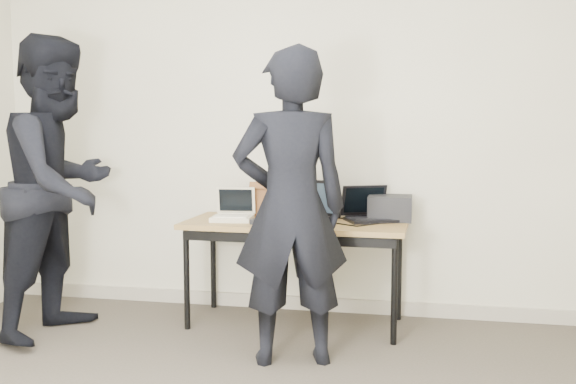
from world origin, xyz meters
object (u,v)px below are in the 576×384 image
(desk, at_px, (295,230))
(person_observer, at_px, (61,187))
(leather_satchel, at_px, (276,199))
(person_typist, at_px, (291,207))
(laptop_right, at_px, (368,213))
(laptop_center, at_px, (308,212))
(laptop_beige, at_px, (233,214))
(equipment_box, at_px, (390,208))

(desk, relative_size, person_observer, 0.78)
(leather_satchel, distance_m, person_observer, 1.47)
(leather_satchel, xyz_separation_m, person_observer, (-1.30, -0.67, 0.13))
(desk, distance_m, person_typist, 0.73)
(person_observer, bearing_deg, laptop_right, -65.02)
(laptop_center, height_order, laptop_right, laptop_center)
(laptop_center, bearing_deg, laptop_right, 37.15)
(person_typist, bearing_deg, laptop_right, -132.01)
(laptop_right, xyz_separation_m, leather_satchel, (-0.66, 0.07, 0.07))
(laptop_beige, xyz_separation_m, laptop_center, (0.52, 0.03, 0.02))
(person_typist, bearing_deg, equipment_box, -138.68)
(laptop_beige, relative_size, laptop_center, 0.65)
(laptop_right, bearing_deg, laptop_beige, 166.26)
(equipment_box, distance_m, person_observer, 2.21)
(equipment_box, bearing_deg, laptop_center, -162.27)
(person_typist, height_order, person_observer, person_observer)
(laptop_center, distance_m, equipment_box, 0.57)
(leather_satchel, bearing_deg, laptop_beige, -138.76)
(laptop_beige, bearing_deg, person_typist, -55.87)
(laptop_right, bearing_deg, person_typist, -138.66)
(leather_satchel, bearing_deg, laptop_right, -8.51)
(leather_satchel, relative_size, person_typist, 0.20)
(leather_satchel, distance_m, person_typist, 0.95)
(laptop_right, xyz_separation_m, person_observer, (-1.96, -0.60, 0.20))
(laptop_center, distance_m, leather_satchel, 0.34)
(equipment_box, height_order, person_observer, person_observer)
(desk, relative_size, leather_satchel, 4.14)
(laptop_right, distance_m, leather_satchel, 0.67)
(desk, xyz_separation_m, equipment_box, (0.63, 0.19, 0.14))
(laptop_right, bearing_deg, leather_satchel, 149.62)
(desk, relative_size, laptop_right, 3.61)
(laptop_beige, height_order, equipment_box, laptop_beige)
(desk, height_order, person_observer, person_observer)
(leather_satchel, distance_m, equipment_box, 0.81)
(laptop_center, distance_m, person_observer, 1.64)
(laptop_center, relative_size, person_typist, 0.25)
(laptop_center, distance_m, laptop_right, 0.42)
(person_observer, bearing_deg, desk, -65.27)
(laptop_beige, relative_size, laptop_right, 0.70)
(desk, xyz_separation_m, laptop_beige, (-0.43, -0.01, 0.10))
(laptop_beige, relative_size, equipment_box, 0.99)
(desk, distance_m, laptop_beige, 0.44)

